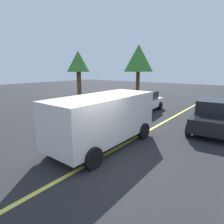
% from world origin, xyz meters
% --- Properties ---
extents(ground_plane, '(80.00, 80.00, 0.00)m').
position_xyz_m(ground_plane, '(0.00, 0.00, 0.00)').
color(ground_plane, '#262628').
extents(lane_marking_centre, '(28.00, 0.16, 0.01)m').
position_xyz_m(lane_marking_centre, '(3.00, 0.00, 0.01)').
color(lane_marking_centre, '#E0D14C').
extents(white_van, '(5.20, 2.26, 2.20)m').
position_xyz_m(white_van, '(1.21, 0.68, 1.27)').
color(white_van, silver).
rests_on(white_van, ground_plane).
extents(car_black_behind_van, '(4.23, 2.28, 1.69)m').
position_xyz_m(car_black_behind_van, '(6.20, -2.68, 0.84)').
color(car_black_behind_van, black).
rests_on(car_black_behind_van, ground_plane).
extents(car_white_near_curb, '(4.66, 2.26, 1.56)m').
position_xyz_m(car_white_near_curb, '(8.19, 2.56, 0.79)').
color(car_white_near_curb, white).
rests_on(car_white_near_curb, ground_plane).
extents(tree_left_verge, '(1.80, 1.80, 4.69)m').
position_xyz_m(tree_left_verge, '(5.54, 6.96, 3.73)').
color(tree_left_verge, '#513823').
rests_on(tree_left_verge, ground_plane).
extents(tree_centre_verge, '(3.10, 3.10, 5.79)m').
position_xyz_m(tree_centre_verge, '(12.88, 5.81, 4.37)').
color(tree_centre_verge, '#513823').
rests_on(tree_centre_verge, ground_plane).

